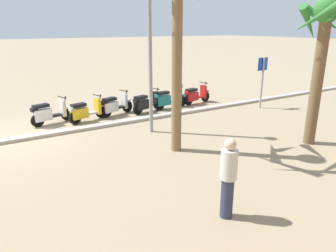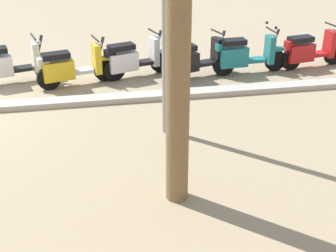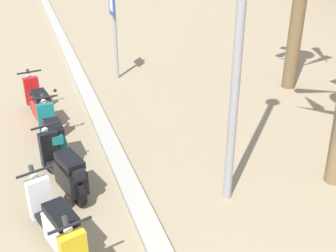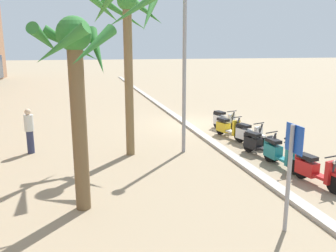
{
  "view_description": "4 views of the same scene",
  "coord_description": "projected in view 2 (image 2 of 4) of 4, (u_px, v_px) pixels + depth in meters",
  "views": [
    {
      "loc": [
        0.68,
        11.77,
        3.78
      ],
      "look_at": [
        -4.03,
        4.0,
        0.91
      ],
      "focal_mm": 33.74,
      "sensor_mm": 36.0,
      "label": 1
    },
    {
      "loc": [
        -3.36,
        9.16,
        3.87
      ],
      "look_at": [
        -4.35,
        3.6,
        1.01
      ],
      "focal_mm": 49.15,
      "sensor_mm": 36.0,
      "label": 2
    },
    {
      "loc": [
        0.71,
        -1.11,
        4.46
      ],
      "look_at": [
        -4.94,
        0.85,
        1.38
      ],
      "focal_mm": 45.88,
      "sensor_mm": 36.0,
      "label": 3
    },
    {
      "loc": [
        -17.01,
        5.59,
        3.97
      ],
      "look_at": [
        -5.54,
        2.67,
        1.28
      ],
      "focal_mm": 37.22,
      "sensor_mm": 36.0,
      "label": 4
    }
  ],
  "objects": [
    {
      "name": "scooter_red_second_in_line",
      "position": [
        309.0,
        50.0,
        11.27
      ],
      "size": [
        1.76,
        0.64,
        1.04
      ],
      "color": "black",
      "rests_on": "ground"
    },
    {
      "name": "scooter_teal_mid_rear",
      "position": [
        244.0,
        55.0,
        10.87
      ],
      "size": [
        1.85,
        0.56,
        1.17
      ],
      "color": "black",
      "rests_on": "ground"
    },
    {
      "name": "scooter_black_mid_front",
      "position": [
        194.0,
        60.0,
        10.63
      ],
      "size": [
        1.76,
        0.78,
        1.04
      ],
      "color": "black",
      "rests_on": "ground"
    },
    {
      "name": "scooter_white_far_back",
      "position": [
        133.0,
        59.0,
        10.67
      ],
      "size": [
        1.68,
        0.77,
        1.04
      ],
      "color": "black",
      "rests_on": "ground"
    },
    {
      "name": "scooter_yellow_mid_centre",
      "position": [
        71.0,
        67.0,
        10.18
      ],
      "size": [
        1.77,
        0.74,
        1.04
      ],
      "color": "black",
      "rests_on": "ground"
    },
    {
      "name": "scooter_white_lead_nearest",
      "position": [
        9.0,
        64.0,
        10.3
      ],
      "size": [
        1.76,
        0.74,
        1.04
      ],
      "color": "black",
      "rests_on": "ground"
    }
  ]
}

